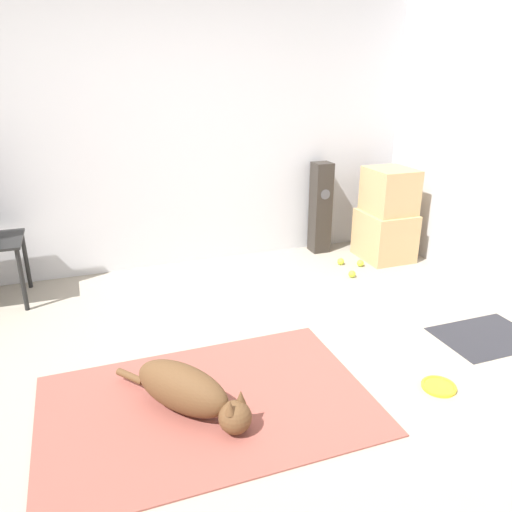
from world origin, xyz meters
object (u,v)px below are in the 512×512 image
object	(u,v)px
tennis_ball_near_speaker	(360,263)
dog	(188,391)
frisbee	(439,386)
cardboard_box_lower	(385,235)
cardboard_box_upper	(390,191)
floor_speaker	(320,208)
tennis_ball_loose_on_carpet	(352,274)
tennis_ball_by_boxes	(341,261)

from	to	relation	value
tennis_ball_near_speaker	dog	bearing A→B (deg)	-142.28
dog	frisbee	world-z (taller)	dog
cardboard_box_lower	cardboard_box_upper	xyz separation A→B (m)	(0.01, 0.01, 0.45)
floor_speaker	tennis_ball_loose_on_carpet	bearing A→B (deg)	-92.64
cardboard_box_upper	tennis_ball_by_boxes	xyz separation A→B (m)	(-0.51, -0.04, -0.65)
cardboard_box_lower	floor_speaker	distance (m)	0.70
cardboard_box_lower	frisbee	bearing A→B (deg)	-114.67
dog	floor_speaker	size ratio (longest dim) A/B	0.85
cardboard_box_upper	tennis_ball_by_boxes	bearing A→B (deg)	-175.91
tennis_ball_loose_on_carpet	cardboard_box_upper	bearing A→B (deg)	31.66
frisbee	tennis_ball_near_speaker	world-z (taller)	tennis_ball_near_speaker
cardboard_box_upper	tennis_ball_near_speaker	distance (m)	0.76
dog	cardboard_box_upper	world-z (taller)	cardboard_box_upper
frisbee	floor_speaker	size ratio (longest dim) A/B	0.22
cardboard_box_lower	tennis_ball_near_speaker	distance (m)	0.42
tennis_ball_by_boxes	frisbee	bearing A→B (deg)	-102.09
dog	cardboard_box_upper	bearing A→B (deg)	35.68
frisbee	tennis_ball_loose_on_carpet	world-z (taller)	tennis_ball_loose_on_carpet
floor_speaker	tennis_ball_near_speaker	bearing A→B (deg)	-71.81
cardboard_box_lower	cardboard_box_upper	distance (m)	0.45
tennis_ball_near_speaker	frisbee	bearing A→B (deg)	-107.22
cardboard_box_lower	tennis_ball_loose_on_carpet	distance (m)	0.68
cardboard_box_upper	tennis_ball_loose_on_carpet	world-z (taller)	cardboard_box_upper
floor_speaker	tennis_ball_near_speaker	world-z (taller)	floor_speaker
cardboard_box_lower	dog	bearing A→B (deg)	-144.26
tennis_ball_by_boxes	tennis_ball_loose_on_carpet	size ratio (longest dim) A/B	1.00
frisbee	cardboard_box_upper	bearing A→B (deg)	65.08
cardboard_box_upper	tennis_ball_by_boxes	world-z (taller)	cardboard_box_upper
frisbee	cardboard_box_lower	xyz separation A→B (m)	(0.92, 2.00, 0.22)
dog	tennis_ball_near_speaker	world-z (taller)	dog
dog	tennis_ball_near_speaker	distance (m)	2.58
frisbee	cardboard_box_lower	world-z (taller)	cardboard_box_lower
floor_speaker	tennis_ball_by_boxes	world-z (taller)	floor_speaker
cardboard_box_lower	tennis_ball_loose_on_carpet	size ratio (longest dim) A/B	7.77
frisbee	tennis_ball_near_speaker	distance (m)	1.95
dog	cardboard_box_upper	xyz separation A→B (m)	(2.39, 1.72, 0.54)
cardboard_box_upper	tennis_ball_near_speaker	world-z (taller)	cardboard_box_upper
dog	cardboard_box_upper	size ratio (longest dim) A/B	1.72
frisbee	cardboard_box_upper	world-z (taller)	cardboard_box_upper
frisbee	tennis_ball_near_speaker	bearing A→B (deg)	72.78
floor_speaker	tennis_ball_loose_on_carpet	world-z (taller)	floor_speaker
tennis_ball_by_boxes	tennis_ball_near_speaker	xyz separation A→B (m)	(0.16, -0.10, 0.00)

